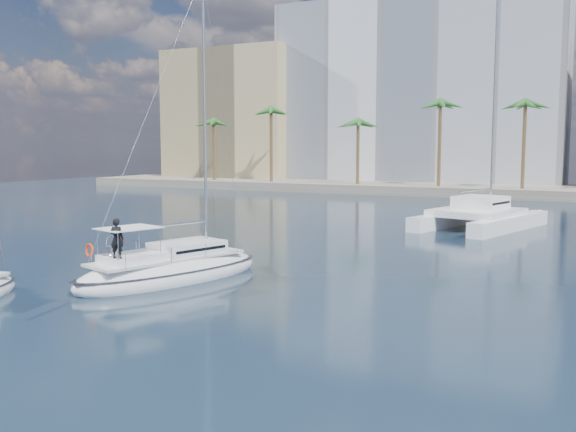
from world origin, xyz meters
The scene contains 9 objects.
ground centered at (0.00, 0.00, 0.00)m, with size 160.00×160.00×0.00m, color black.
quay centered at (0.00, 61.00, 0.60)m, with size 120.00×14.00×1.20m, color gray.
building_modern centered at (-12.00, 73.00, 14.00)m, with size 42.00×16.00×28.00m, color white.
building_tan_left centered at (-42.00, 69.00, 11.00)m, with size 22.00×14.00×22.00m, color tan.
palm_left centered at (-34.00, 57.00, 10.28)m, with size 3.60×3.60×12.30m.
palm_centre centered at (0.00, 57.00, 10.28)m, with size 3.60×3.60×12.30m.
main_sloop centered at (-4.38, -0.79, 0.50)m, with size 6.27×10.79×15.27m.
catamaran centered at (5.37, 25.59, 1.15)m, with size 9.02×13.20×17.54m.
seagull centered at (-3.68, 2.07, 0.31)m, with size 1.03×0.44×0.19m.
Camera 1 is at (13.96, -25.27, 6.40)m, focal length 40.00 mm.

